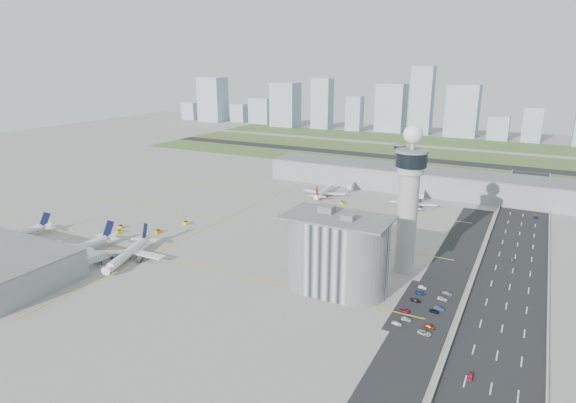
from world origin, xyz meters
The scene contains 61 objects.
ground centered at (0.00, 0.00, 0.00)m, with size 1000.00×1000.00×0.00m, color #A09D95.
grass_strip_0 centered at (-20.00, 225.00, 0.04)m, with size 480.00×50.00×0.08m, color #4F6C33.
grass_strip_1 centered at (-20.00, 300.00, 0.04)m, with size 480.00×60.00×0.08m, color #566B33.
grass_strip_2 centered at (-20.00, 380.00, 0.04)m, with size 480.00×70.00×0.08m, color #435F2D.
runway centered at (-20.00, 262.00, 0.06)m, with size 480.00×22.00×0.10m, color black.
highway centered at (115.00, 0.00, 0.05)m, with size 28.00×500.00×0.10m, color black.
barrier_left centered at (101.00, 0.00, 0.60)m, with size 0.60×500.00×1.20m, color #9E9E99.
barrier_right centered at (129.00, 0.00, 0.60)m, with size 0.60×500.00×1.20m, color #9E9E99.
landside_road centered at (90.00, -10.00, 0.04)m, with size 18.00×260.00×0.08m, color black.
parking_lot centered at (88.00, -22.00, 0.05)m, with size 20.00×44.00×0.10m, color black.
taxiway_line_h_0 centered at (-40.00, -30.00, 0.01)m, with size 260.00×0.60×0.01m, color yellow.
taxiway_line_h_1 centered at (-40.00, 30.00, 0.01)m, with size 260.00×0.60×0.01m, color yellow.
taxiway_line_h_2 centered at (-40.00, 90.00, 0.01)m, with size 260.00×0.60×0.01m, color yellow.
taxiway_line_v centered at (-40.00, 30.00, 0.01)m, with size 0.60×260.00×0.01m, color yellow.
control_tower centered at (72.00, 8.00, 35.04)m, with size 14.00×14.00×64.50m.
secondary_tower centered at (30.00, 150.00, 18.80)m, with size 8.60×8.60×31.90m.
admin_building centered at (51.99, -22.00, 15.30)m, with size 42.00×24.00×33.50m.
terminal_pier centered at (40.00, 148.00, 7.90)m, with size 210.00×32.00×15.80m.
airplane_near_a centered at (-116.11, -49.12, 5.40)m, with size 38.59×32.80×10.81m, color white, non-canonical shape.
airplane_near_b centered at (-69.59, -48.16, 6.06)m, with size 43.27×36.78×12.12m, color white, non-canonical shape.
airplane_near_c centered at (-44.20, -40.66, 5.91)m, with size 42.19×35.86×11.81m, color white, non-canonical shape.
airplane_far_a centered at (-8.92, 105.62, 4.98)m, with size 35.58×30.24×9.96m, color white, non-canonical shape.
airplane_far_b centered at (52.10, 107.76, 4.84)m, with size 34.58×29.39×9.68m, color white, non-canonical shape.
jet_bridge_near_1 centered at (-83.00, -61.00, 2.85)m, with size 14.00×3.00×5.70m, color silver, non-canonical shape.
jet_bridge_near_2 centered at (-53.00, -61.00, 2.85)m, with size 14.00×3.00×5.70m, color silver, non-canonical shape.
jet_bridge_far_0 centered at (2.00, 132.00, 2.85)m, with size 14.00×3.00×5.70m, color silver, non-canonical shape.
jet_bridge_far_1 centered at (52.00, 132.00, 2.85)m, with size 14.00×3.00×5.70m, color silver, non-canonical shape.
tug_0 centered at (-76.19, -15.40, 0.98)m, with size 2.31×3.36×1.95m, color gold, non-canonical shape.
tug_1 centered at (-81.40, -9.64, 0.94)m, with size 2.22×3.23×1.88m, color gold, non-canonical shape.
tug_2 centered at (-57.58, -5.74, 0.96)m, with size 2.27×3.31×1.92m, color #D89300, non-canonical shape.
tug_3 centered at (-53.68, 12.37, 1.00)m, with size 2.37×3.45×2.00m, color yellow, non-canonical shape.
tug_4 centered at (9.83, 92.07, 0.94)m, with size 2.22×3.22×1.87m, color #DDB700, non-canonical shape.
tug_5 centered at (50.04, 108.36, 0.99)m, with size 2.35×3.41×1.98m, color gold, non-canonical shape.
car_lot_0 centered at (81.99, -38.45, 0.61)m, with size 1.44×3.57×1.22m, color white.
car_lot_1 centered at (84.18, -34.12, 0.59)m, with size 1.24×3.56×1.17m, color gray.
car_lot_2 centered at (82.16, -28.37, 0.54)m, with size 1.81×3.92×1.09m, color maroon.
car_lot_3 centered at (83.80, -18.39, 0.57)m, with size 1.58×3.89×1.13m, color black.
car_lot_4 centered at (83.92, -11.39, 0.64)m, with size 1.51×3.75×1.28m, color navy.
car_lot_5 centered at (83.51, -5.90, 0.55)m, with size 1.17×3.36×1.11m, color silver.
car_lot_6 centered at (91.95, -40.32, 0.66)m, with size 2.17×4.72×1.31m, color #B2B2B2.
car_lot_7 centered at (92.60, -35.38, 0.60)m, with size 1.68×4.13×1.20m, color #94350E.
car_lot_8 centered at (91.82, -23.75, 0.59)m, with size 1.38×3.44×1.17m, color black.
car_lot_9 centered at (92.91, -20.91, 0.65)m, with size 1.37×3.94×1.30m, color navy.
car_lot_10 centered at (92.63, -12.33, 0.55)m, with size 1.83×3.97×1.10m, color silver.
car_lot_11 centered at (93.45, -6.69, 0.59)m, with size 1.66×4.09×1.19m, color gray.
car_hw_0 centered at (109.08, -57.68, 0.63)m, with size 1.49×3.70×1.26m, color #B1203B.
car_hw_1 centered at (113.86, 41.94, 0.59)m, with size 1.25×3.58×1.18m, color #2C2C30.
car_hw_2 centered at (121.96, 117.78, 0.59)m, with size 1.97×4.27×1.19m, color navy.
car_hw_4 centered at (108.72, 179.76, 0.58)m, with size 1.37×3.40×1.16m, color #919398.
skyline_bldg_0 centered at (-377.77, 421.70, 13.25)m, with size 24.05×19.24×26.50m, color #9EADC1.
skyline_bldg_1 centered at (-331.22, 417.61, 32.80)m, with size 37.63×30.10×65.60m, color #9EADC1.
skyline_bldg_2 centered at (-291.25, 430.16, 13.39)m, with size 22.81×18.25×26.79m, color #9EADC1.
skyline_bldg_3 centered at (-252.58, 431.35, 18.47)m, with size 32.30×25.84×36.93m, color #9EADC1.
skyline_bldg_4 centered at (-204.47, 415.19, 30.18)m, with size 35.81×28.65×60.36m, color #9EADC1.
skyline_bldg_5 centered at (-150.11, 419.66, 33.44)m, with size 25.49×20.39×66.89m, color #9EADC1.
skyline_bldg_6 centered at (-102.68, 417.90, 22.60)m, with size 20.04×16.03×45.20m, color #9EADC1.
skyline_bldg_7 centered at (-59.44, 436.89, 30.61)m, with size 35.76×28.61×61.22m, color #9EADC1.
skyline_bldg_8 centered at (-19.42, 431.56, 41.69)m, with size 26.33×21.06×83.39m, color #9EADC1.
skyline_bldg_9 centered at (30.27, 432.32, 31.06)m, with size 36.96×29.57×62.11m, color #9EADC1.
skyline_bldg_10 centered at (73.27, 423.68, 13.87)m, with size 23.01×18.41×27.75m, color #9EADC1.
skyline_bldg_11 centered at (108.28, 423.34, 19.48)m, with size 20.22×16.18×38.97m, color #9EADC1.
Camera 1 is at (118.03, -188.98, 89.15)m, focal length 30.00 mm.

